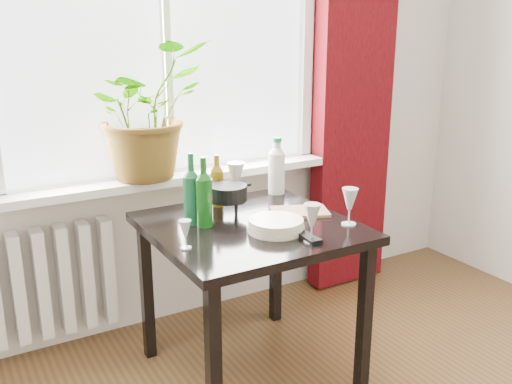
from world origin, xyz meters
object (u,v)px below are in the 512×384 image
wineglass_back_left (200,192)px  radiator (30,286)px  cutting_board (300,212)px  potted_plant (145,110)px  plate_stack (276,225)px  fondue_pot (228,200)px  cleaning_bottle (277,165)px  table (250,243)px  tv_remote (306,236)px  wineglass_far_right (350,206)px  wineglass_front_left (185,234)px  bottle_amber (217,180)px  wineglass_front_right (312,223)px  wine_bottle_left (204,192)px  wineglass_back_center (236,182)px  wine_bottle_right (192,189)px

wineglass_back_left → radiator: bearing=154.2°
wineglass_back_left → cutting_board: 0.47m
potted_plant → plate_stack: (0.29, -0.74, -0.41)m
wineglass_back_left → fondue_pot: (0.09, -0.11, -0.02)m
potted_plant → cleaning_bottle: (0.59, -0.27, -0.29)m
radiator → table: (0.85, -0.63, 0.27)m
plate_stack → cleaning_bottle: bearing=57.8°
plate_stack → fondue_pot: bearing=103.0°
cleaning_bottle → plate_stack: 0.58m
plate_stack → tv_remote: plate_stack is taller
table → potted_plant: (-0.24, 0.61, 0.53)m
radiator → wineglass_far_right: (1.22, -0.86, 0.44)m
table → cutting_board: bearing=2.3°
potted_plant → wineglass_front_left: size_ratio=5.65×
plate_stack → wineglass_back_left: bearing=111.1°
bottle_amber → tv_remote: bottle_amber is taller
cleaning_bottle → wineglass_far_right: size_ratio=1.76×
wineglass_front_left → plate_stack: 0.41m
cleaning_bottle → wineglass_front_right: 0.70m
wine_bottle_left → cutting_board: 0.48m
wineglass_far_right → table: bearing=148.1°
table → cleaning_bottle: bearing=44.3°
wineglass_far_right → wineglass_back_center: wineglass_back_center is taller
tv_remote → radiator: bearing=139.1°
wineglass_far_right → wineglass_back_center: (-0.27, 0.53, 0.02)m
fondue_pot → cutting_board: size_ratio=0.79×
cleaning_bottle → wineglass_far_right: bearing=-88.4°
wine_bottle_right → wineglass_front_left: size_ratio=2.69×
wine_bottle_right → fondue_pot: bearing=10.9°
table → cutting_board: cutting_board is taller
radiator → fondue_pot: 1.04m
wine_bottle_left → cleaning_bottle: (0.53, 0.27, -0.01)m
potted_plant → cutting_board: potted_plant is taller
wine_bottle_right → plate_stack: wine_bottle_right is taller
bottle_amber → tv_remote: (0.12, -0.57, -0.12)m
potted_plant → bottle_amber: 0.49m
plate_stack → cutting_board: (0.22, 0.15, -0.02)m
wineglass_front_left → cutting_board: size_ratio=0.46×
potted_plant → bottle_amber: potted_plant is taller
bottle_amber → wineglass_back_left: (-0.10, -0.03, -0.03)m
radiator → wineglass_front_right: wineglass_front_right is taller
wineglass_back_left → tv_remote: wineglass_back_left is taller
wineglass_back_left → potted_plant: bearing=111.7°
wineglass_far_right → wine_bottle_left: bearing=151.1°
wineglass_far_right → cutting_board: size_ratio=0.66×
cleaning_bottle → wineglass_far_right: (0.02, -0.57, -0.06)m
potted_plant → tv_remote: potted_plant is taller
bottle_amber → wineglass_front_left: 0.56m
potted_plant → wine_bottle_left: potted_plant is taller
potted_plant → bottle_amber: bearing=-52.3°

